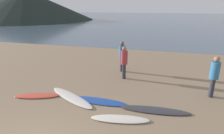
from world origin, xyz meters
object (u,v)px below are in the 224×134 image
at_px(surfboard_0, 37,96).
at_px(surfboard_2, 98,101).
at_px(person_2, 122,54).
at_px(surfboard_4, 155,110).
at_px(person_1, 214,74).
at_px(surfboard_1, 71,97).
at_px(person_0, 124,60).
at_px(surfboard_3, 120,119).

distance_m(surfboard_0, surfboard_2, 2.68).
distance_m(surfboard_0, person_2, 5.06).
relative_size(surfboard_4, person_1, 1.44).
bearing_deg(person_2, surfboard_4, 111.12).
bearing_deg(surfboard_1, surfboard_0, -142.32).
relative_size(surfboard_0, surfboard_2, 0.79).
bearing_deg(surfboard_0, person_1, -2.93).
distance_m(surfboard_1, surfboard_2, 1.19).
distance_m(person_0, person_2, 1.14).
height_order(surfboard_1, surfboard_4, surfboard_1).
bearing_deg(person_2, surfboard_1, 64.35).
relative_size(surfboard_1, person_1, 1.51).
height_order(surfboard_2, person_0, person_0).
bearing_deg(surfboard_3, surfboard_1, 147.63).
height_order(surfboard_0, surfboard_3, same).
height_order(surfboard_0, surfboard_4, surfboard_0).
xyz_separation_m(surfboard_1, person_2, (1.31, 3.86, 1.01)).
bearing_deg(surfboard_1, person_2, 99.95).
xyz_separation_m(surfboard_2, person_1, (4.46, 1.67, 1.01)).
xyz_separation_m(surfboard_2, person_0, (0.48, 2.77, 0.99)).
bearing_deg(surfboard_4, person_1, 34.94).
bearing_deg(surfboard_3, surfboard_2, 129.34).
height_order(surfboard_1, surfboard_2, surfboard_1).
relative_size(surfboard_1, surfboard_4, 1.05).
bearing_deg(surfboard_1, surfboard_2, 29.12).
xyz_separation_m(surfboard_4, person_1, (2.23, 1.78, 1.01)).
bearing_deg(surfboard_1, surfboard_4, 26.95).
bearing_deg(person_2, person_0, 101.12).
xyz_separation_m(person_0, person_2, (-0.35, 1.08, 0.03)).
distance_m(surfboard_0, surfboard_3, 3.87).
distance_m(surfboard_0, surfboard_4, 4.90).
relative_size(surfboard_0, person_0, 1.10).
xyz_separation_m(surfboard_1, person_1, (5.65, 1.67, 1.00)).
height_order(surfboard_1, person_1, person_1).
bearing_deg(person_1, surfboard_1, -29.25).
xyz_separation_m(surfboard_0, surfboard_1, (1.48, 0.23, 0.00)).
bearing_deg(surfboard_4, surfboard_2, 173.37).
bearing_deg(surfboard_1, person_1, 45.24).
xyz_separation_m(surfboard_3, person_1, (3.33, 2.66, 1.01)).
bearing_deg(person_0, person_1, 103.33).
bearing_deg(person_1, surfboard_2, -25.27).
bearing_deg(surfboard_2, person_0, 81.49).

